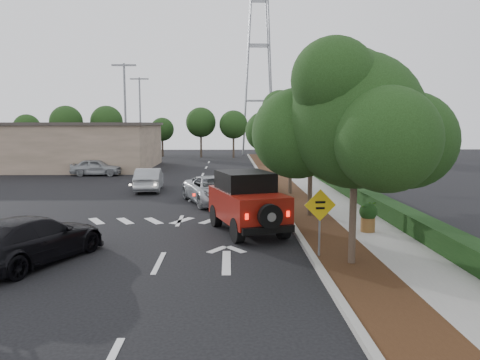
{
  "coord_description": "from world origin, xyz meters",
  "views": [
    {
      "loc": [
        2.06,
        -13.47,
        4.1
      ],
      "look_at": [
        2.48,
        3.0,
        2.1
      ],
      "focal_mm": 35.0,
      "sensor_mm": 36.0,
      "label": 1
    }
  ],
  "objects_px": {
    "silver_suv_ahead": "(213,190)",
    "red_jeep": "(246,201)",
    "black_suv_oncoming": "(32,239)",
    "speed_hump_sign": "(320,213)"
  },
  "relations": [
    {
      "from": "red_jeep",
      "to": "silver_suv_ahead",
      "type": "xyz_separation_m",
      "value": [
        -1.43,
        6.23,
        -0.46
      ]
    },
    {
      "from": "silver_suv_ahead",
      "to": "black_suv_oncoming",
      "type": "xyz_separation_m",
      "value": [
        -5.01,
        -10.18,
        0.01
      ]
    },
    {
      "from": "speed_hump_sign",
      "to": "black_suv_oncoming",
      "type": "bearing_deg",
      "value": 176.18
    },
    {
      "from": "silver_suv_ahead",
      "to": "black_suv_oncoming",
      "type": "height_order",
      "value": "black_suv_oncoming"
    },
    {
      "from": "black_suv_oncoming",
      "to": "speed_hump_sign",
      "type": "height_order",
      "value": "speed_hump_sign"
    },
    {
      "from": "red_jeep",
      "to": "speed_hump_sign",
      "type": "distance_m",
      "value": 4.38
    },
    {
      "from": "silver_suv_ahead",
      "to": "red_jeep",
      "type": "bearing_deg",
      "value": -95.21
    },
    {
      "from": "silver_suv_ahead",
      "to": "black_suv_oncoming",
      "type": "distance_m",
      "value": 11.34
    },
    {
      "from": "silver_suv_ahead",
      "to": "speed_hump_sign",
      "type": "distance_m",
      "value": 10.69
    },
    {
      "from": "silver_suv_ahead",
      "to": "black_suv_oncoming",
      "type": "bearing_deg",
      "value": -134.39
    }
  ]
}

